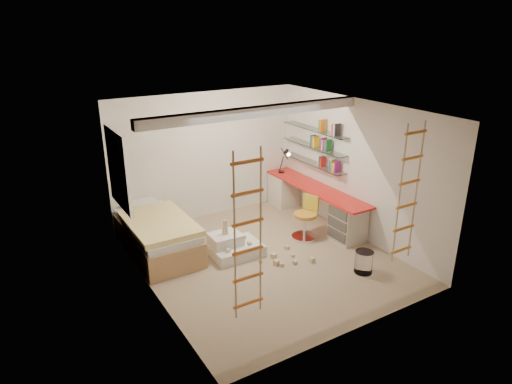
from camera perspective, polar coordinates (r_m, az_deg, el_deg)
floor at (r=8.01m, az=1.12°, el=-8.38°), size 4.50×4.50×0.00m
ceiling_beam at (r=7.38m, az=0.00°, el=10.00°), size 4.00×0.18×0.16m
window_frame at (r=7.97m, az=-16.84°, el=2.71°), size 0.06×1.15×1.35m
window_blind at (r=7.98m, az=-16.57°, el=2.76°), size 0.02×1.00×1.20m
rope_ladder_left at (r=5.36m, az=-1.03°, el=-5.61°), size 0.41×0.04×2.13m
rope_ladder_right at (r=7.00m, az=18.46°, el=-0.26°), size 0.41×0.04×2.13m
waste_bin at (r=7.74m, az=13.33°, el=-8.50°), size 0.30×0.30×0.37m
desk at (r=9.37m, az=7.23°, el=-1.32°), size 0.56×2.80×0.75m
shelves at (r=9.32m, az=7.26°, el=5.66°), size 0.25×1.80×0.71m
bed at (r=8.29m, az=-12.21°, el=-5.25°), size 1.02×2.00×0.69m
task_lamp at (r=9.83m, az=3.76°, el=4.38°), size 0.14×0.36×0.57m
swivel_chair at (r=8.66m, az=6.22°, el=-3.88°), size 0.63×0.63×0.83m
play_platform at (r=8.09m, az=-2.93°, el=-6.83°), size 0.90×0.71×0.39m
toy_blocks at (r=7.95m, az=0.78°, el=-7.03°), size 1.29×1.10×0.66m
books at (r=9.30m, az=7.28°, el=6.21°), size 0.14×0.70×0.92m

